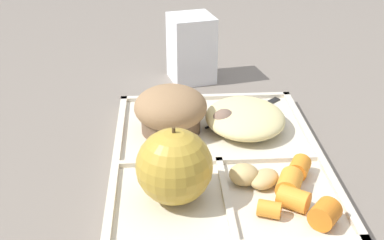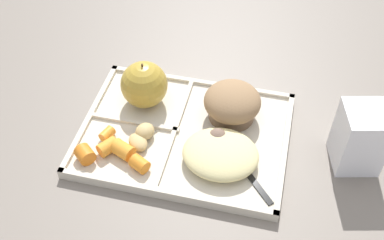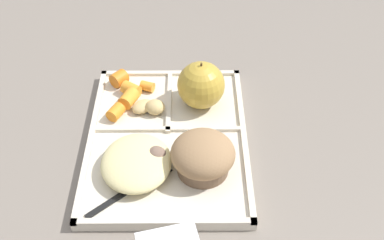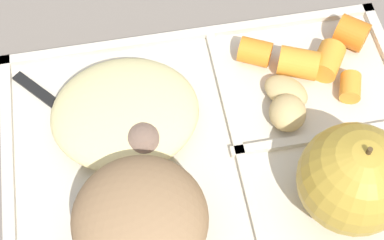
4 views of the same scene
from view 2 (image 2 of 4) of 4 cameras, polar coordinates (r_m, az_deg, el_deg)
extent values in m
plane|color=slate|center=(0.83, -0.88, -2.08)|extent=(6.00, 6.00, 0.00)
cube|color=beige|center=(0.82, -0.89, -1.79)|extent=(0.35, 0.26, 0.01)
cube|color=beige|center=(0.74, -3.27, -8.50)|extent=(0.35, 0.01, 0.01)
cube|color=beige|center=(0.90, 1.04, 4.52)|extent=(0.35, 0.01, 0.01)
cube|color=beige|center=(0.86, -11.98, 0.63)|extent=(0.01, 0.26, 0.01)
cube|color=beige|center=(0.81, 10.99, -3.42)|extent=(0.01, 0.26, 0.01)
cube|color=beige|center=(0.82, -2.03, -1.15)|extent=(0.01, 0.24, 0.01)
cube|color=beige|center=(0.84, -6.74, -0.29)|extent=(0.16, 0.01, 0.01)
sphere|color=#B79333|center=(0.85, -5.72, 4.21)|extent=(0.08, 0.08, 0.08)
cylinder|color=#4C381E|center=(0.82, -5.94, 6.38)|extent=(0.00, 0.00, 0.01)
cylinder|color=brown|center=(0.84, 4.73, 1.05)|extent=(0.08, 0.08, 0.02)
ellipsoid|color=#93704C|center=(0.82, 4.83, 2.22)|extent=(0.10, 0.10, 0.05)
cylinder|color=orange|center=(0.82, -10.07, -1.64)|extent=(0.03, 0.03, 0.02)
cylinder|color=orange|center=(0.79, -8.21, -3.56)|extent=(0.04, 0.04, 0.03)
cylinder|color=orange|center=(0.79, -12.62, -4.01)|extent=(0.04, 0.04, 0.03)
cylinder|color=orange|center=(0.77, -6.26, -5.22)|extent=(0.04, 0.03, 0.02)
cylinder|color=orange|center=(0.80, -9.97, -3.16)|extent=(0.04, 0.04, 0.02)
ellipsoid|color=tan|center=(0.80, -6.44, -2.63)|extent=(0.05, 0.05, 0.02)
ellipsoid|color=tan|center=(0.81, -5.63, -1.36)|extent=(0.04, 0.04, 0.02)
ellipsoid|color=beige|center=(0.77, 3.42, -4.06)|extent=(0.12, 0.11, 0.03)
sphere|color=brown|center=(0.78, 3.59, -3.42)|extent=(0.03, 0.03, 0.03)
sphere|color=brown|center=(0.76, 4.77, -5.73)|extent=(0.03, 0.03, 0.03)
sphere|color=brown|center=(0.76, 3.25, -5.07)|extent=(0.03, 0.03, 0.03)
sphere|color=#755B4C|center=(0.79, 3.06, -2.21)|extent=(0.03, 0.03, 0.03)
cube|color=black|center=(0.76, 7.52, -7.45)|extent=(0.07, 0.07, 0.00)
cube|color=black|center=(0.79, 5.09, -4.25)|extent=(0.04, 0.04, 0.00)
cylinder|color=black|center=(0.81, 4.60, -2.59)|extent=(0.02, 0.02, 0.00)
cylinder|color=black|center=(0.80, 4.01, -2.83)|extent=(0.02, 0.02, 0.00)
cylinder|color=black|center=(0.80, 3.42, -3.08)|extent=(0.02, 0.02, 0.00)
cube|color=white|center=(0.80, 19.38, -2.00)|extent=(0.09, 0.09, 0.11)
camera|label=1|loc=(0.95, -37.20, 21.57)|focal=47.98mm
camera|label=3|loc=(0.72, 59.92, 24.89)|focal=46.33mm
camera|label=4|loc=(0.76, 8.67, 32.95)|focal=55.15mm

